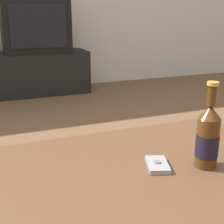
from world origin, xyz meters
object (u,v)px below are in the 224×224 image
beer_bottle (208,137)px  cell_phone (157,165)px  television (35,25)px  tv_stand (38,73)px

beer_bottle → cell_phone: size_ratio=2.24×
television → beer_bottle: size_ratio=2.65×
tv_stand → cell_phone: 2.72m
television → cell_phone: (-0.06, -2.71, -0.31)m
beer_bottle → cell_phone: 0.17m
television → cell_phone: bearing=-91.3°
tv_stand → television: bearing=-90.0°
tv_stand → beer_bottle: size_ratio=4.18×
beer_bottle → television: bearing=91.5°
tv_stand → beer_bottle: bearing=-88.5°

